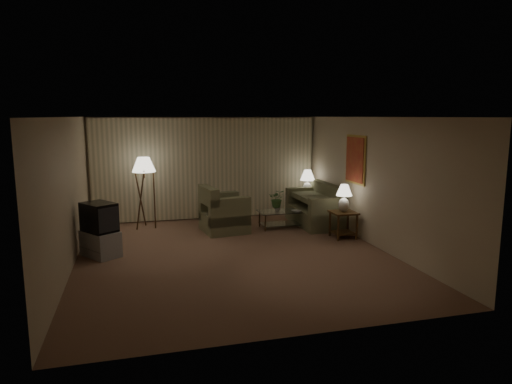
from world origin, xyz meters
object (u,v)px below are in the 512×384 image
(ottoman, at_px, (228,224))
(vase, at_px, (277,209))
(crt_tv, at_px, (99,217))
(side_table_near, at_px, (343,220))
(side_table_far, at_px, (307,203))
(floor_lamp, at_px, (145,191))
(armchair, at_px, (224,214))
(table_lamp_far, at_px, (307,180))
(sofa, at_px, (314,209))
(coffee_table, at_px, (283,216))
(table_lamp_near, at_px, (344,196))
(tv_cabinet, at_px, (101,244))

(ottoman, bearing_deg, vase, 6.03)
(crt_tv, bearing_deg, side_table_near, 54.96)
(side_table_far, distance_m, floor_lamp, 4.31)
(armchair, height_order, crt_tv, crt_tv)
(table_lamp_far, relative_size, crt_tv, 0.85)
(sofa, distance_m, armchair, 2.34)
(armchair, distance_m, floor_lamp, 2.04)
(armchair, bearing_deg, table_lamp_far, -76.10)
(side_table_far, height_order, vase, side_table_far)
(coffee_table, bearing_deg, crt_tv, -162.91)
(crt_tv, bearing_deg, ottoman, 77.07)
(table_lamp_far, distance_m, vase, 1.62)
(table_lamp_near, height_order, crt_tv, table_lamp_near)
(table_lamp_far, xyz_separation_m, coffee_table, (-1.02, -0.99, -0.73))
(sofa, relative_size, ottoman, 2.95)
(side_table_near, bearing_deg, table_lamp_far, 90.00)
(side_table_far, bearing_deg, crt_tv, -156.34)
(sofa, bearing_deg, crt_tv, -74.94)
(tv_cabinet, bearing_deg, vase, 72.26)
(ottoman, bearing_deg, coffee_table, 5.39)
(vase, bearing_deg, ottoman, -173.97)
(table_lamp_near, relative_size, table_lamp_far, 0.90)
(tv_cabinet, bearing_deg, table_lamp_far, 78.23)
(side_table_far, height_order, coffee_table, side_table_far)
(armchair, relative_size, vase, 9.53)
(table_lamp_far, height_order, floor_lamp, floor_lamp)
(side_table_near, bearing_deg, coffee_table, 129.19)
(table_lamp_far, bearing_deg, floor_lamp, -177.96)
(sofa, bearing_deg, table_lamp_far, 170.18)
(floor_lamp, bearing_deg, vase, -15.12)
(table_lamp_near, distance_m, tv_cabinet, 5.25)
(armchair, xyz_separation_m, coffee_table, (1.47, -0.00, -0.16))
(sofa, distance_m, table_lamp_far, 1.09)
(tv_cabinet, relative_size, floor_lamp, 0.52)
(floor_lamp, bearing_deg, coffee_table, -14.46)
(side_table_far, bearing_deg, side_table_near, -90.00)
(armchair, distance_m, table_lamp_far, 2.74)
(armchair, relative_size, coffee_table, 1.09)
(table_lamp_near, relative_size, coffee_table, 0.52)
(side_table_near, height_order, table_lamp_far, table_lamp_far)
(sofa, relative_size, coffee_table, 1.56)
(ottoman, bearing_deg, side_table_far, 24.98)
(armchair, distance_m, side_table_far, 2.68)
(floor_lamp, relative_size, vase, 12.83)
(sofa, height_order, side_table_far, sofa)
(side_table_far, xyz_separation_m, crt_tv, (-5.20, -2.28, 0.39))
(table_lamp_far, distance_m, tv_cabinet, 5.73)
(sofa, height_order, crt_tv, crt_tv)
(ottoman, bearing_deg, crt_tv, -157.50)
(side_table_near, xyz_separation_m, table_lamp_near, (-0.00, -0.00, 0.55))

